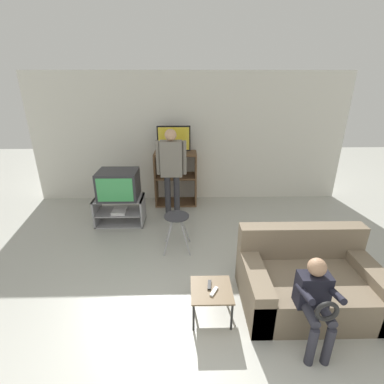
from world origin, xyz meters
TOP-DOWN VIEW (x-y plane):
  - wall_back at (0.00, 4.23)m, footprint 6.40×0.06m
  - tv_stand at (-1.26, 3.07)m, footprint 0.86×0.48m
  - television_main at (-1.25, 3.09)m, footprint 0.68×0.55m
  - media_shelf at (-0.28, 3.92)m, footprint 0.84×0.47m
  - television_flat at (-0.30, 3.90)m, footprint 0.65×0.20m
  - folding_stool at (-0.21, 2.21)m, footprint 0.42×0.41m
  - snack_table at (0.20, 0.88)m, footprint 0.44×0.44m
  - remote_control_black at (0.18, 0.93)m, footprint 0.05×0.15m
  - remote_control_white at (0.22, 0.83)m, footprint 0.10×0.14m
  - couch at (1.33, 1.08)m, footprint 1.51×0.97m
  - person_standing_adult at (-0.32, 3.25)m, footprint 0.53×0.20m
  - person_seated_child at (1.13, 0.51)m, footprint 0.33×0.43m

SIDE VIEW (x-z plane):
  - tv_stand at x=-1.26m, z-range 0.00..0.49m
  - couch at x=1.33m, z-range -0.14..0.68m
  - snack_table at x=0.20m, z-range 0.14..0.50m
  - remote_control_black at x=0.18m, z-range 0.36..0.38m
  - remote_control_white at x=0.22m, z-range 0.36..0.38m
  - folding_stool at x=-0.21m, z-range 0.19..0.76m
  - person_seated_child at x=1.13m, z-range 0.09..1.02m
  - media_shelf at x=-0.28m, z-range 0.01..1.10m
  - television_main at x=-1.25m, z-range 0.49..0.98m
  - person_standing_adult at x=-0.32m, z-range 0.18..1.85m
  - wall_back at x=0.00m, z-range 0.00..2.60m
  - television_flat at x=-0.30m, z-range 1.08..1.60m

